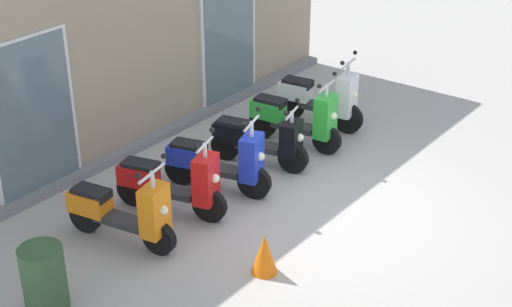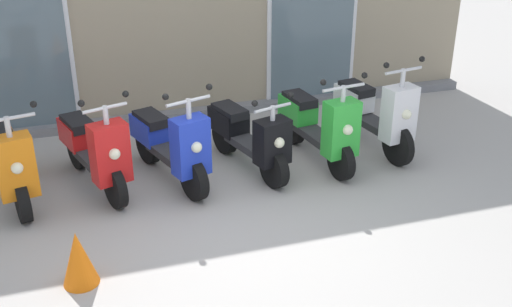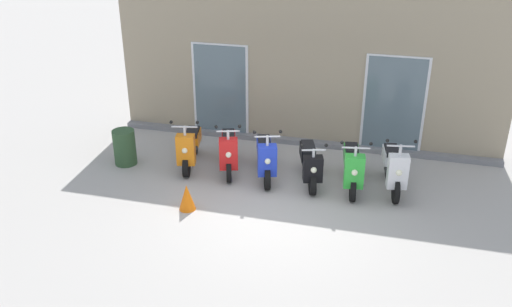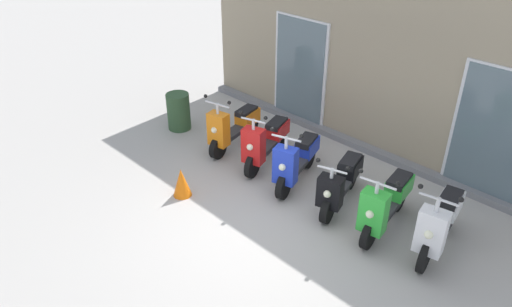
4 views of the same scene
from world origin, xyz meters
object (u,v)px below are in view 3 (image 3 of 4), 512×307
(scooter_red, at_px, (229,150))
(scooter_green, at_px, (352,166))
(trash_bin, at_px, (125,147))
(scooter_blue, at_px, (265,157))
(scooter_white, at_px, (394,168))
(traffic_cone, at_px, (187,197))
(scooter_black, at_px, (310,163))
(scooter_orange, at_px, (190,147))

(scooter_red, distance_m, scooter_green, 2.65)
(trash_bin, bearing_deg, scooter_blue, 3.22)
(scooter_green, height_order, trash_bin, scooter_green)
(scooter_blue, xyz_separation_m, scooter_white, (2.62, 0.07, 0.05))
(scooter_blue, height_order, trash_bin, scooter_blue)
(scooter_red, relative_size, scooter_green, 0.99)
(scooter_blue, distance_m, trash_bin, 3.16)
(scooter_green, distance_m, traffic_cone, 3.37)
(scooter_blue, xyz_separation_m, traffic_cone, (-1.12, -1.67, -0.21))
(traffic_cone, bearing_deg, scooter_red, 80.80)
(trash_bin, bearing_deg, scooter_green, 1.73)
(scooter_red, bearing_deg, scooter_black, -2.09)
(scooter_orange, height_order, trash_bin, scooter_orange)
(traffic_cone, bearing_deg, trash_bin, 143.69)
(scooter_blue, distance_m, traffic_cone, 2.02)
(scooter_orange, bearing_deg, trash_bin, -169.17)
(scooter_green, distance_m, trash_bin, 4.97)
(scooter_red, height_order, scooter_black, scooter_red)
(scooter_black, relative_size, traffic_cone, 2.91)
(scooter_red, distance_m, trash_bin, 2.34)
(scooter_red, xyz_separation_m, scooter_blue, (0.84, -0.09, -0.01))
(scooter_red, relative_size, trash_bin, 1.98)
(scooter_black, height_order, traffic_cone, scooter_black)
(scooter_black, bearing_deg, scooter_red, 177.91)
(scooter_white, bearing_deg, scooter_orange, 179.63)
(scooter_green, relative_size, traffic_cone, 3.06)
(scooter_white, height_order, traffic_cone, scooter_white)
(scooter_black, distance_m, traffic_cone, 2.67)
(scooter_red, xyz_separation_m, traffic_cone, (-0.29, -1.76, -0.22))
(scooter_red, height_order, scooter_blue, scooter_blue)
(scooter_white, bearing_deg, traffic_cone, -155.06)
(scooter_orange, xyz_separation_m, scooter_green, (3.54, -0.12, 0.02))
(scooter_red, distance_m, traffic_cone, 1.80)
(scooter_green, bearing_deg, scooter_white, 6.68)
(scooter_orange, distance_m, scooter_green, 3.54)
(scooter_black, relative_size, trash_bin, 1.91)
(scooter_black, bearing_deg, scooter_orange, 178.50)
(scooter_red, distance_m, scooter_blue, 0.84)
(scooter_blue, xyz_separation_m, trash_bin, (-3.16, -0.18, -0.07))
(scooter_green, relative_size, scooter_white, 1.03)
(scooter_red, height_order, scooter_white, scooter_white)
(scooter_white, bearing_deg, scooter_green, -173.32)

